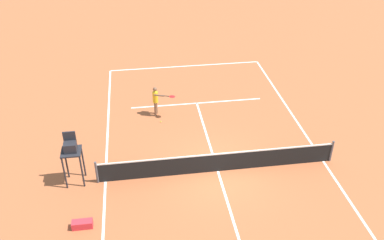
{
  "coord_description": "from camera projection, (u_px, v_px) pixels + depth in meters",
  "views": [
    {
      "loc": [
        3.18,
        13.96,
        11.69
      ],
      "look_at": [
        0.7,
        -3.05,
        0.8
      ],
      "focal_mm": 39.13,
      "sensor_mm": 36.0,
      "label": 1
    }
  ],
  "objects": [
    {
      "name": "ground_plane",
      "position": [
        218.0,
        171.0,
        18.31
      ],
      "size": [
        60.0,
        60.0,
        0.0
      ],
      "primitive_type": "plane",
      "color": "#AD5933"
    },
    {
      "name": "court_lines",
      "position": [
        218.0,
        171.0,
        18.31
      ],
      "size": [
        9.82,
        21.91,
        0.01
      ],
      "color": "white",
      "rests_on": "ground"
    },
    {
      "name": "tennis_net",
      "position": [
        218.0,
        162.0,
        18.05
      ],
      "size": [
        10.42,
        0.1,
        1.07
      ],
      "color": "#4C4C51",
      "rests_on": "ground"
    },
    {
      "name": "player_serving",
      "position": [
        156.0,
        99.0,
        21.78
      ],
      "size": [
        1.18,
        0.88,
        1.63
      ],
      "rotation": [
        0.0,
        0.0,
        1.24
      ],
      "color": "brown",
      "rests_on": "ground"
    },
    {
      "name": "tennis_ball",
      "position": [
        161.0,
        122.0,
        21.66
      ],
      "size": [
        0.07,
        0.07,
        0.07
      ],
      "primitive_type": "sphere",
      "color": "#CCE033",
      "rests_on": "ground"
    },
    {
      "name": "umpire_chair",
      "position": [
        71.0,
        151.0,
        16.88
      ],
      "size": [
        0.8,
        0.8,
        2.41
      ],
      "color": "#232328",
      "rests_on": "ground"
    },
    {
      "name": "equipment_bag",
      "position": [
        82.0,
        224.0,
        15.47
      ],
      "size": [
        0.76,
        0.32,
        0.3
      ],
      "primitive_type": "cube",
      "color": "red",
      "rests_on": "ground"
    }
  ]
}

